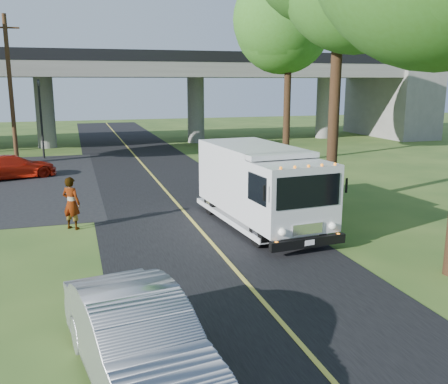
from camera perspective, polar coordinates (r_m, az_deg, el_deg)
name	(u,v)px	position (r m, az deg, el deg)	size (l,w,h in m)	color
ground	(277,318)	(11.38, 6.03, -14.13)	(120.00, 120.00, 0.00)	#2E4F1C
road	(181,209)	(20.40, -4.89, -1.94)	(7.00, 90.00, 0.02)	black
lane_line	(181,208)	(20.39, -4.89, -1.88)	(0.12, 90.00, 0.01)	gold
overpass	(123,88)	(41.54, -11.50, 11.56)	(54.00, 10.00, 7.30)	slate
traffic_signal	(40,111)	(35.44, -20.24, 8.72)	(0.18, 0.22, 5.20)	black
utility_pole	(11,90)	(33.52, -23.20, 10.70)	(1.60, 0.26, 9.00)	#472D19
tree_right_far	(293,27)	(32.20, 7.93, 18.15)	(5.77, 5.67, 10.99)	#382314
step_van	(260,184)	(17.68, 4.16, 0.93)	(3.08, 6.97, 2.84)	silver
red_sedan	(13,167)	(28.94, -22.96, 2.68)	(1.78, 4.37, 1.27)	#B1190A
silver_sedan	(138,340)	(8.97, -9.80, -16.32)	(1.67, 4.80, 1.58)	gray
pedestrian	(71,203)	(18.21, -17.05, -1.23)	(0.68, 0.45, 1.86)	gray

